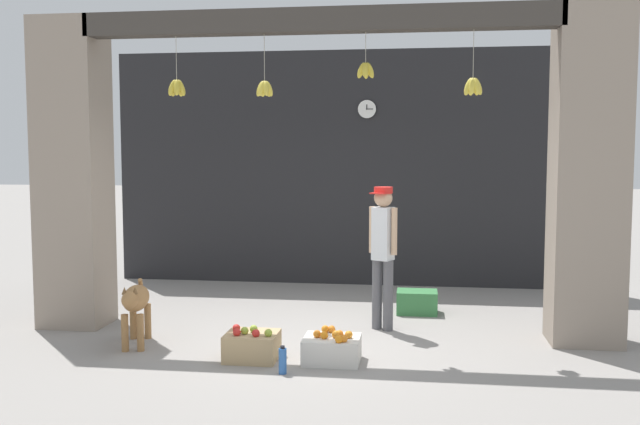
{
  "coord_description": "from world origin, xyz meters",
  "views": [
    {
      "loc": [
        1.05,
        -7.15,
        1.97
      ],
      "look_at": [
        0.0,
        0.46,
        1.29
      ],
      "focal_mm": 40.0,
      "sensor_mm": 36.0,
      "label": 1
    }
  ],
  "objects_px": {
    "produce_box_green": "(417,302)",
    "wall_clock": "(367,109)",
    "shopkeeper": "(383,247)",
    "water_bottle": "(283,361)",
    "fruit_crate_apples": "(252,346)",
    "fruit_crate_oranges": "(332,349)",
    "dog": "(135,302)"
  },
  "relations": [
    {
      "from": "dog",
      "to": "wall_clock",
      "type": "relative_size",
      "value": 3.28
    },
    {
      "from": "fruit_crate_apples",
      "to": "produce_box_green",
      "type": "bearing_deg",
      "value": 54.28
    },
    {
      "from": "shopkeeper",
      "to": "water_bottle",
      "type": "height_order",
      "value": "shopkeeper"
    },
    {
      "from": "shopkeeper",
      "to": "fruit_crate_apples",
      "type": "bearing_deg",
      "value": 76.17
    },
    {
      "from": "shopkeeper",
      "to": "produce_box_green",
      "type": "xyz_separation_m",
      "value": [
        0.37,
        0.84,
        -0.77
      ]
    },
    {
      "from": "water_bottle",
      "to": "wall_clock",
      "type": "distance_m",
      "value": 4.88
    },
    {
      "from": "dog",
      "to": "produce_box_green",
      "type": "relative_size",
      "value": 1.86
    },
    {
      "from": "fruit_crate_oranges",
      "to": "wall_clock",
      "type": "relative_size",
      "value": 1.9
    },
    {
      "from": "fruit_crate_apples",
      "to": "dog",
      "type": "bearing_deg",
      "value": 166.49
    },
    {
      "from": "fruit_crate_oranges",
      "to": "produce_box_green",
      "type": "height_order",
      "value": "fruit_crate_oranges"
    },
    {
      "from": "dog",
      "to": "water_bottle",
      "type": "height_order",
      "value": "dog"
    },
    {
      "from": "fruit_crate_apples",
      "to": "fruit_crate_oranges",
      "type": "bearing_deg",
      "value": 2.23
    },
    {
      "from": "fruit_crate_oranges",
      "to": "water_bottle",
      "type": "height_order",
      "value": "fruit_crate_oranges"
    },
    {
      "from": "dog",
      "to": "fruit_crate_apples",
      "type": "distance_m",
      "value": 1.33
    },
    {
      "from": "fruit_crate_apples",
      "to": "wall_clock",
      "type": "relative_size",
      "value": 1.77
    },
    {
      "from": "dog",
      "to": "produce_box_green",
      "type": "height_order",
      "value": "dog"
    },
    {
      "from": "shopkeeper",
      "to": "wall_clock",
      "type": "bearing_deg",
      "value": -53.87
    },
    {
      "from": "shopkeeper",
      "to": "water_bottle",
      "type": "distance_m",
      "value": 2.01
    },
    {
      "from": "water_bottle",
      "to": "wall_clock",
      "type": "height_order",
      "value": "wall_clock"
    },
    {
      "from": "dog",
      "to": "shopkeeper",
      "type": "relative_size",
      "value": 0.57
    },
    {
      "from": "fruit_crate_apples",
      "to": "produce_box_green",
      "type": "distance_m",
      "value": 2.62
    },
    {
      "from": "fruit_crate_oranges",
      "to": "shopkeeper",
      "type": "bearing_deg",
      "value": 72.33
    },
    {
      "from": "produce_box_green",
      "to": "wall_clock",
      "type": "bearing_deg",
      "value": 113.42
    },
    {
      "from": "wall_clock",
      "to": "dog",
      "type": "bearing_deg",
      "value": -120.13
    },
    {
      "from": "produce_box_green",
      "to": "water_bottle",
      "type": "bearing_deg",
      "value": -114.94
    },
    {
      "from": "fruit_crate_oranges",
      "to": "produce_box_green",
      "type": "relative_size",
      "value": 1.08
    },
    {
      "from": "water_bottle",
      "to": "fruit_crate_apples",
      "type": "bearing_deg",
      "value": 134.06
    },
    {
      "from": "shopkeeper",
      "to": "wall_clock",
      "type": "height_order",
      "value": "wall_clock"
    },
    {
      "from": "dog",
      "to": "shopkeeper",
      "type": "distance_m",
      "value": 2.65
    },
    {
      "from": "fruit_crate_apples",
      "to": "wall_clock",
      "type": "distance_m",
      "value": 4.6
    },
    {
      "from": "water_bottle",
      "to": "wall_clock",
      "type": "bearing_deg",
      "value": 84.24
    },
    {
      "from": "fruit_crate_apples",
      "to": "produce_box_green",
      "type": "xyz_separation_m",
      "value": [
        1.53,
        2.13,
        0.0
      ]
    }
  ]
}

